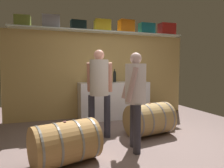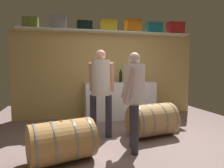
{
  "view_description": "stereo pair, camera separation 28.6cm",
  "coord_description": "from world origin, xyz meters",
  "px_view_note": "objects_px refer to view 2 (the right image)",
  "views": [
    {
      "loc": [
        -1.45,
        -2.93,
        1.28
      ],
      "look_at": [
        -0.38,
        0.28,
        1.02
      ],
      "focal_mm": 32.69,
      "sensor_mm": 36.0,
      "label": 1
    },
    {
      "loc": [
        -1.18,
        -3.01,
        1.28
      ],
      "look_at": [
        -0.38,
        0.28,
        1.02
      ],
      "focal_mm": 32.69,
      "sensor_mm": 36.0,
      "label": 2
    }
  ],
  "objects_px": {
    "toolcase_orange": "(133,26)",
    "toolcase_red": "(175,28)",
    "toolcase_grey": "(58,23)",
    "wine_barrel_far": "(62,141)",
    "wine_barrel_near": "(152,120)",
    "work_cabinet": "(120,100)",
    "visitor_tasting": "(134,91)",
    "toolcase_black": "(84,26)",
    "winemaker_pouring": "(101,84)",
    "toolcase_olive": "(31,23)",
    "toolcase_teal": "(154,28)",
    "wine_glass": "(139,79)",
    "red_funnel": "(109,80)",
    "wine_bottle_dark": "(121,76)",
    "toolcase_yellow": "(109,26)",
    "wine_bottle_amber": "(95,77)"
  },
  "relations": [
    {
      "from": "toolcase_orange",
      "to": "toolcase_red",
      "type": "relative_size",
      "value": 0.88
    },
    {
      "from": "toolcase_grey",
      "to": "wine_barrel_far",
      "type": "bearing_deg",
      "value": -85.58
    },
    {
      "from": "toolcase_orange",
      "to": "wine_barrel_near",
      "type": "distance_m",
      "value": 2.64
    },
    {
      "from": "work_cabinet",
      "to": "visitor_tasting",
      "type": "distance_m",
      "value": 2.12
    },
    {
      "from": "toolcase_black",
      "to": "winemaker_pouring",
      "type": "relative_size",
      "value": 0.23
    },
    {
      "from": "toolcase_olive",
      "to": "visitor_tasting",
      "type": "distance_m",
      "value": 3.15
    },
    {
      "from": "toolcase_orange",
      "to": "toolcase_teal",
      "type": "height_order",
      "value": "toolcase_orange"
    },
    {
      "from": "toolcase_olive",
      "to": "toolcase_teal",
      "type": "xyz_separation_m",
      "value": [
        3.11,
        0.0,
        0.02
      ]
    },
    {
      "from": "visitor_tasting",
      "to": "toolcase_black",
      "type": "bearing_deg",
      "value": 25.6
    },
    {
      "from": "winemaker_pouring",
      "to": "toolcase_black",
      "type": "bearing_deg",
      "value": 115.4
    },
    {
      "from": "wine_barrel_near",
      "to": "wine_glass",
      "type": "bearing_deg",
      "value": 69.46
    },
    {
      "from": "red_funnel",
      "to": "toolcase_red",
      "type": "bearing_deg",
      "value": 3.37
    },
    {
      "from": "toolcase_olive",
      "to": "visitor_tasting",
      "type": "height_order",
      "value": "toolcase_olive"
    },
    {
      "from": "toolcase_olive",
      "to": "wine_bottle_dark",
      "type": "distance_m",
      "value": 2.5
    },
    {
      "from": "wine_bottle_dark",
      "to": "toolcase_yellow",
      "type": "bearing_deg",
      "value": 163.69
    },
    {
      "from": "red_funnel",
      "to": "toolcase_black",
      "type": "bearing_deg",
      "value": 169.12
    },
    {
      "from": "toolcase_red",
      "to": "wine_bottle_dark",
      "type": "height_order",
      "value": "toolcase_red"
    },
    {
      "from": "winemaker_pouring",
      "to": "visitor_tasting",
      "type": "bearing_deg",
      "value": -43.63
    },
    {
      "from": "toolcase_olive",
      "to": "toolcase_black",
      "type": "distance_m",
      "value": 1.25
    },
    {
      "from": "toolcase_teal",
      "to": "wine_glass",
      "type": "distance_m",
      "value": 1.46
    },
    {
      "from": "toolcase_black",
      "to": "visitor_tasting",
      "type": "distance_m",
      "value": 2.66
    },
    {
      "from": "toolcase_yellow",
      "to": "visitor_tasting",
      "type": "bearing_deg",
      "value": -89.24
    },
    {
      "from": "toolcase_yellow",
      "to": "toolcase_red",
      "type": "relative_size",
      "value": 0.89
    },
    {
      "from": "toolcase_olive",
      "to": "red_funnel",
      "type": "bearing_deg",
      "value": -0.92
    },
    {
      "from": "toolcase_orange",
      "to": "toolcase_teal",
      "type": "distance_m",
      "value": 0.61
    },
    {
      "from": "wine_glass",
      "to": "winemaker_pouring",
      "type": "xyz_separation_m",
      "value": [
        -1.21,
        -1.2,
        -0.02
      ]
    },
    {
      "from": "wine_glass",
      "to": "toolcase_grey",
      "type": "bearing_deg",
      "value": 172.69
    },
    {
      "from": "toolcase_grey",
      "to": "toolcase_yellow",
      "type": "relative_size",
      "value": 1.01
    },
    {
      "from": "winemaker_pouring",
      "to": "visitor_tasting",
      "type": "height_order",
      "value": "winemaker_pouring"
    },
    {
      "from": "toolcase_yellow",
      "to": "wine_glass",
      "type": "height_order",
      "value": "toolcase_yellow"
    },
    {
      "from": "toolcase_olive",
      "to": "toolcase_teal",
      "type": "distance_m",
      "value": 3.11
    },
    {
      "from": "toolcase_red",
      "to": "work_cabinet",
      "type": "bearing_deg",
      "value": -173.29
    },
    {
      "from": "toolcase_yellow",
      "to": "wine_bottle_dark",
      "type": "relative_size",
      "value": 1.17
    },
    {
      "from": "toolcase_grey",
      "to": "wine_barrel_far",
      "type": "xyz_separation_m",
      "value": [
        0.06,
        -2.34,
        -2.07
      ]
    },
    {
      "from": "toolcase_orange",
      "to": "wine_bottle_dark",
      "type": "relative_size",
      "value": 1.15
    },
    {
      "from": "wine_bottle_amber",
      "to": "red_funnel",
      "type": "xyz_separation_m",
      "value": [
        0.33,
        -0.08,
        -0.07
      ]
    },
    {
      "from": "toolcase_olive",
      "to": "wine_bottle_dark",
      "type": "height_order",
      "value": "toolcase_olive"
    },
    {
      "from": "toolcase_orange",
      "to": "visitor_tasting",
      "type": "relative_size",
      "value": 0.25
    },
    {
      "from": "work_cabinet",
      "to": "toolcase_teal",
      "type": "bearing_deg",
      "value": 9.96
    },
    {
      "from": "visitor_tasting",
      "to": "toolcase_orange",
      "type": "bearing_deg",
      "value": -6.05
    },
    {
      "from": "toolcase_black",
      "to": "winemaker_pouring",
      "type": "height_order",
      "value": "toolcase_black"
    },
    {
      "from": "toolcase_grey",
      "to": "toolcase_orange",
      "type": "xyz_separation_m",
      "value": [
        1.89,
        0.0,
        0.01
      ]
    },
    {
      "from": "toolcase_orange",
      "to": "wine_bottle_dark",
      "type": "xyz_separation_m",
      "value": [
        -0.35,
        -0.09,
        -1.3
      ]
    },
    {
      "from": "wine_barrel_far",
      "to": "toolcase_red",
      "type": "bearing_deg",
      "value": 20.81
    },
    {
      "from": "wine_barrel_near",
      "to": "toolcase_yellow",
      "type": "bearing_deg",
      "value": 96.37
    },
    {
      "from": "toolcase_yellow",
      "to": "wine_barrel_near",
      "type": "relative_size",
      "value": 0.42
    },
    {
      "from": "toolcase_olive",
      "to": "toolcase_yellow",
      "type": "bearing_deg",
      "value": 2.58
    },
    {
      "from": "toolcase_olive",
      "to": "wine_barrel_far",
      "type": "relative_size",
      "value": 0.34
    },
    {
      "from": "toolcase_red",
      "to": "wine_glass",
      "type": "height_order",
      "value": "toolcase_red"
    },
    {
      "from": "toolcase_black",
      "to": "wine_barrel_near",
      "type": "relative_size",
      "value": 0.39
    }
  ]
}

